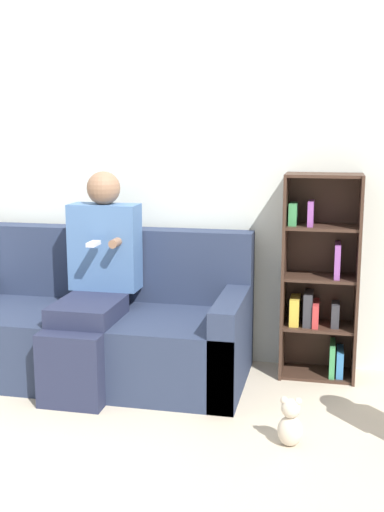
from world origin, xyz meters
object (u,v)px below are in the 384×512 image
at_px(couch, 74,327).
at_px(teddy_bear, 290,423).
at_px(adult_seated, 95,277).
at_px(bookshelf, 320,283).

relative_size(couch, teddy_bear, 8.71).
relative_size(adult_seated, bookshelf, 1.01).
relative_size(adult_seated, teddy_bear, 5.05).
bearing_deg(bookshelf, teddy_bear, -95.82).
relative_size(couch, bookshelf, 1.74).
bearing_deg(bookshelf, adult_seated, -163.40).
xyz_separation_m(adult_seated, teddy_bear, (1.21, -0.60, -0.53)).
distance_m(couch, adult_seated, 0.42).
distance_m(couch, bookshelf, 1.56).
height_order(couch, bookshelf, bookshelf).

